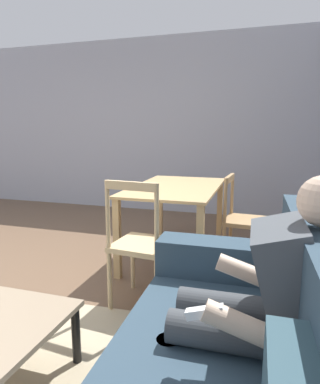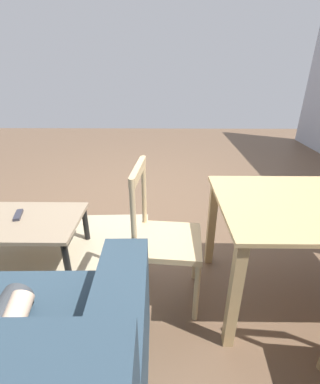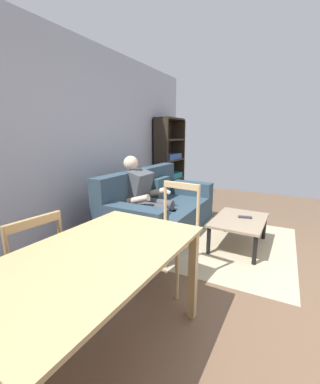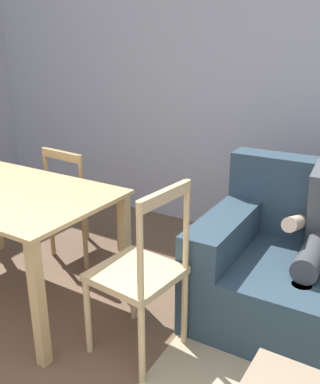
% 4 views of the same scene
% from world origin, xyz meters
% --- Properties ---
extents(ground_plane, '(8.67, 8.67, 0.00)m').
position_xyz_m(ground_plane, '(0.00, 0.00, 0.00)').
color(ground_plane, brown).
extents(coffee_table, '(0.90, 0.62, 0.38)m').
position_xyz_m(coffee_table, '(0.86, 0.98, 0.33)').
color(coffee_table, gray).
rests_on(coffee_table, ground_plane).
extents(tv_remote, '(0.09, 0.18, 0.02)m').
position_xyz_m(tv_remote, '(0.93, 0.92, 0.39)').
color(tv_remote, '#2D2D38').
rests_on(tv_remote, coffee_table).
extents(dining_chair_facing_couch, '(0.46, 0.46, 0.99)m').
position_xyz_m(dining_chair_facing_couch, '(-0.29, 1.38, 0.48)').
color(dining_chair_facing_couch, '#D1B27F').
rests_on(dining_chair_facing_couch, ground_plane).
extents(area_rug, '(2.06, 1.49, 0.01)m').
position_xyz_m(area_rug, '(0.86, 0.98, 0.00)').
color(area_rug, tan).
rests_on(area_rug, ground_plane).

